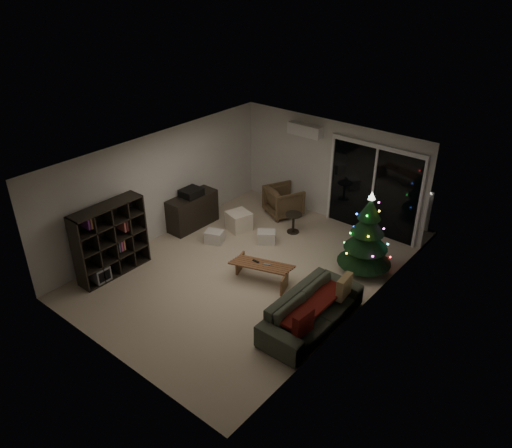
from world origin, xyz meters
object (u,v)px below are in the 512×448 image
Objects in this scene: bookshelf at (105,237)px; media_cabinet at (192,211)px; coffee_table at (262,272)px; christmas_tree at (367,233)px; sofa at (312,310)px; armchair at (284,201)px.

bookshelf is 1.20× the size of media_cabinet.
christmas_tree is (1.43, 1.64, 0.72)m from coffee_table.
sofa is at bearing -37.17° from coffee_table.
media_cabinet is 0.72× the size of christmas_tree.
media_cabinet is 4.29m from christmas_tree.
armchair is (1.34, 1.89, -0.03)m from media_cabinet.
armchair is 4.32m from sofa.
bookshelf is 4.49m from sofa.
bookshelf is 0.86× the size of christmas_tree.
christmas_tree is at bearing 13.05° from media_cabinet.
bookshelf is at bearing 105.39° from sofa.
coffee_table is (2.74, -0.73, -0.21)m from media_cabinet.
sofa is 2.25m from christmas_tree.
armchair is 0.68× the size of coffee_table.
bookshelf is 0.70× the size of sofa.
coffee_table is at bearing -14.28° from media_cabinet.
bookshelf is at bearing 98.50° from armchair.
christmas_tree reaches higher than coffee_table.
coffee_table is at bearing 71.30° from sofa.
bookshelf is 4.57m from armchair.
bookshelf reaches higher than media_cabinet.
coffee_table is 2.29m from christmas_tree.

